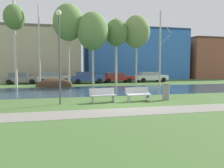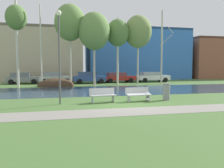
# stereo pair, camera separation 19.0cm
# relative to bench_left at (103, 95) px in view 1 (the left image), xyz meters

# --- Properties ---
(ground_plane) EXTENTS (120.00, 120.00, 0.00)m
(ground_plane) POSITION_rel_bench_left_xyz_m (1.15, 9.06, -0.47)
(ground_plane) COLOR #476B33
(paved_path_strip) EXTENTS (60.00, 1.88, 0.01)m
(paved_path_strip) POSITION_rel_bench_left_xyz_m (1.15, -3.05, -0.47)
(paved_path_strip) COLOR gray
(paved_path_strip) RESTS_ON ground
(river_band) EXTENTS (80.00, 8.30, 0.01)m
(river_band) POSITION_rel_bench_left_xyz_m (1.15, 6.84, -0.47)
(river_band) COLOR #284256
(river_band) RESTS_ON ground
(soil_mound) EXTENTS (4.05, 2.45, 1.83)m
(soil_mound) POSITION_rel_bench_left_xyz_m (-3.10, 12.14, -0.47)
(soil_mound) COLOR #423021
(soil_mound) RESTS_ON ground
(bench_left) EXTENTS (1.64, 0.70, 0.87)m
(bench_left) POSITION_rel_bench_left_xyz_m (0.00, 0.00, 0.00)
(bench_left) COLOR #B2B5B7
(bench_left) RESTS_ON ground
(bench_right) EXTENTS (1.64, 0.70, 0.87)m
(bench_right) POSITION_rel_bench_left_xyz_m (2.29, 0.00, 0.00)
(bench_right) COLOR #B2B5B7
(bench_right) RESTS_ON ground
(trash_bin) EXTENTS (0.47, 0.47, 1.09)m
(trash_bin) POSITION_rel_bench_left_xyz_m (4.23, 0.01, 0.09)
(trash_bin) COLOR gray
(trash_bin) RESTS_ON ground
(seagull) EXTENTS (0.43, 0.16, 0.26)m
(seagull) POSITION_rel_bench_left_xyz_m (2.88, -0.25, -0.34)
(seagull) COLOR white
(seagull) RESTS_ON ground
(streetlamp) EXTENTS (0.32, 0.32, 5.38)m
(streetlamp) POSITION_rel_bench_left_xyz_m (-2.54, -0.08, 3.12)
(streetlamp) COLOR #4C4C51
(streetlamp) RESTS_ON ground
(birch_far_left) EXTENTS (2.18, 2.18, 9.38)m
(birch_far_left) POSITION_rel_bench_left_xyz_m (-7.01, 11.95, 6.72)
(birch_far_left) COLOR beige
(birch_far_left) RESTS_ON ground
(birch_left) EXTENTS (1.49, 2.37, 8.85)m
(birch_left) POSITION_rel_bench_left_xyz_m (-4.58, 11.99, 4.02)
(birch_left) COLOR beige
(birch_left) RESTS_ON ground
(birch_center_left) EXTENTS (3.46, 3.46, 9.27)m
(birch_center_left) POSITION_rel_bench_left_xyz_m (-1.46, 12.83, 6.70)
(birch_center_left) COLOR #BCB7A8
(birch_center_left) RESTS_ON ground
(birch_center) EXTENTS (3.55, 3.55, 8.30)m
(birch_center) POSITION_rel_bench_left_xyz_m (1.18, 11.91, 5.68)
(birch_center) COLOR #BCB7A8
(birch_center) RESTS_ON ground
(birch_center_right) EXTENTS (2.68, 2.68, 7.97)m
(birch_center_right) POSITION_rel_bench_left_xyz_m (4.13, 12.76, 5.70)
(birch_center_right) COLOR beige
(birch_center_right) RESTS_ON ground
(birch_right) EXTENTS (3.34, 3.34, 8.51)m
(birch_right) POSITION_rel_bench_left_xyz_m (6.82, 13.15, 6.02)
(birch_right) COLOR #BCB7A8
(birch_right) RESTS_ON ground
(birch_far_right) EXTENTS (1.57, 2.73, 9.05)m
(birch_far_right) POSITION_rel_bench_left_xyz_m (9.69, 12.38, 4.13)
(birch_far_right) COLOR #BCB7A8
(birch_far_right) RESTS_ON ground
(parked_van_nearest_grey) EXTENTS (4.06, 2.16, 1.43)m
(parked_van_nearest_grey) POSITION_rel_bench_left_xyz_m (-7.34, 16.69, 0.29)
(parked_van_nearest_grey) COLOR slate
(parked_van_nearest_grey) RESTS_ON ground
(parked_sedan_second_silver) EXTENTS (4.20, 2.16, 1.50)m
(parked_sedan_second_silver) POSITION_rel_bench_left_xyz_m (-3.35, 16.68, 0.32)
(parked_sedan_second_silver) COLOR #B2B5BC
(parked_sedan_second_silver) RESTS_ON ground
(parked_hatch_third_blue) EXTENTS (4.24, 2.13, 1.53)m
(parked_hatch_third_blue) POSITION_rel_bench_left_xyz_m (0.97, 15.80, 0.33)
(parked_hatch_third_blue) COLOR #2D4793
(parked_hatch_third_blue) RESTS_ON ground
(parked_wagon_fourth_red) EXTENTS (4.47, 2.12, 1.38)m
(parked_wagon_fourth_red) POSITION_rel_bench_left_xyz_m (5.16, 16.54, 0.27)
(parked_wagon_fourth_red) COLOR maroon
(parked_wagon_fourth_red) RESTS_ON ground
(parked_suv_fifth_white) EXTENTS (4.74, 2.07, 1.43)m
(parked_suv_fifth_white) POSITION_rel_bench_left_xyz_m (10.11, 16.36, 0.29)
(parked_suv_fifth_white) COLOR silver
(parked_suv_fifth_white) RESTS_ON ground
(building_beige_block) EXTENTS (11.52, 9.91, 8.09)m
(building_beige_block) POSITION_rel_bench_left_xyz_m (-5.19, 24.27, 3.57)
(building_beige_block) COLOR #BCAD8E
(building_beige_block) RESTS_ON ground
(building_blue_store) EXTENTS (17.71, 7.93, 8.79)m
(building_blue_store) POSITION_rel_bench_left_xyz_m (10.75, 25.27, 3.92)
(building_blue_store) COLOR #3870C6
(building_blue_store) RESTS_ON ground
(building_brick_low) EXTENTS (12.00, 8.36, 7.48)m
(building_brick_low) POSITION_rel_bench_left_xyz_m (26.54, 24.98, 3.27)
(building_brick_low) COLOR brown
(building_brick_low) RESTS_ON ground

